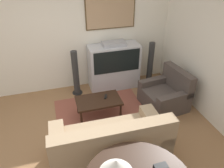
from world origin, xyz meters
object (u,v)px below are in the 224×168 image
object	(u,v)px
speaker_tower_right	(150,64)
coffee_table	(99,102)
couch	(110,145)
table_lamp	(116,167)
armchair	(166,95)
speaker_tower_left	(76,74)
tv	(114,66)

from	to	relation	value
speaker_tower_right	coffee_table	bearing A→B (deg)	-147.43
couch	table_lamp	xyz separation A→B (m)	(-0.24, -1.05, 0.83)
armchair	speaker_tower_left	world-z (taller)	speaker_tower_left
coffee_table	speaker_tower_left	bearing A→B (deg)	106.31
armchair	coffee_table	distance (m)	1.53
armchair	table_lamp	distance (m)	2.97
coffee_table	speaker_tower_right	size ratio (longest dim) A/B	0.82
table_lamp	speaker_tower_right	distance (m)	3.81
couch	coffee_table	bearing A→B (deg)	-92.97
table_lamp	speaker_tower_left	world-z (taller)	table_lamp
couch	table_lamp	world-z (taller)	table_lamp
couch	speaker_tower_left	bearing A→B (deg)	-83.09
armchair	table_lamp	bearing A→B (deg)	-47.58
armchair	speaker_tower_right	xyz separation A→B (m)	(0.10, 1.07, 0.25)
table_lamp	speaker_tower_left	bearing A→B (deg)	89.79
speaker_tower_left	speaker_tower_right	world-z (taller)	same
couch	coffee_table	xyz separation A→B (m)	(0.08, 1.13, 0.06)
table_lamp	speaker_tower_left	xyz separation A→B (m)	(0.01, 3.22, -0.63)
table_lamp	speaker_tower_right	world-z (taller)	table_lamp
couch	table_lamp	bearing A→B (deg)	78.31
armchair	tv	bearing A→B (deg)	-149.60
couch	speaker_tower_right	world-z (taller)	speaker_tower_right
couch	speaker_tower_left	size ratio (longest dim) A/B	1.68
couch	speaker_tower_right	distance (m)	2.76
table_lamp	speaker_tower_right	size ratio (longest dim) A/B	0.40
tv	armchair	xyz separation A→B (m)	(0.87, -1.13, -0.30)
table_lamp	tv	bearing A→B (deg)	73.48
couch	speaker_tower_right	size ratio (longest dim) A/B	1.68
armchair	coffee_table	xyz separation A→B (m)	(-1.52, 0.03, 0.11)
tv	table_lamp	xyz separation A→B (m)	(-0.97, -3.28, 0.58)
coffee_table	tv	bearing A→B (deg)	59.06
speaker_tower_left	armchair	bearing A→B (deg)	-30.24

